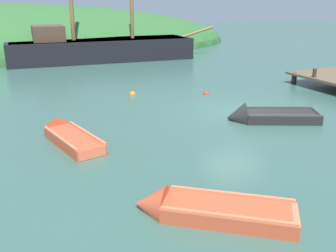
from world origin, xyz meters
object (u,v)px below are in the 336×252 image
object	(u,v)px
rowboat_far	(265,118)
buoy_red	(206,94)
rowboat_outer_left	(204,212)
rowboat_outer_right	(68,138)
buoy_orange	(133,95)
sailing_ship	(100,53)

from	to	relation	value
rowboat_far	buoy_red	size ratio (longest dim) A/B	12.63
rowboat_outer_left	buoy_red	world-z (taller)	rowboat_outer_left
rowboat_outer_right	rowboat_far	xyz separation A→B (m)	(7.36, -0.83, 0.01)
rowboat_far	buoy_orange	xyz separation A→B (m)	(-3.33, 6.12, -0.12)
rowboat_far	buoy_red	bearing A→B (deg)	-65.83
sailing_ship	rowboat_far	size ratio (longest dim) A/B	4.53
buoy_red	buoy_orange	bearing A→B (deg)	157.87
buoy_red	buoy_orange	world-z (taller)	buoy_orange
sailing_ship	buoy_orange	size ratio (longest dim) A/B	47.20
rowboat_outer_right	buoy_orange	size ratio (longest dim) A/B	9.95
buoy_red	sailing_ship	bearing A→B (deg)	98.95
sailing_ship	rowboat_outer_left	xyz separation A→B (m)	(-3.47, -22.87, -0.47)
sailing_ship	rowboat_outer_right	xyz separation A→B (m)	(-5.35, -17.00, -0.47)
sailing_ship	rowboat_outer_right	size ratio (longest dim) A/B	4.75
rowboat_outer_left	rowboat_outer_right	world-z (taller)	rowboat_outer_left
rowboat_outer_left	rowboat_far	world-z (taller)	rowboat_far
sailing_ship	buoy_orange	distance (m)	11.79
rowboat_outer_left	rowboat_far	bearing A→B (deg)	-100.20
sailing_ship	buoy_orange	xyz separation A→B (m)	(-1.31, -11.71, -0.58)
rowboat_outer_left	buoy_red	bearing A→B (deg)	-82.28
sailing_ship	rowboat_outer_left	world-z (taller)	sailing_ship
rowboat_outer_right	rowboat_far	distance (m)	7.41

